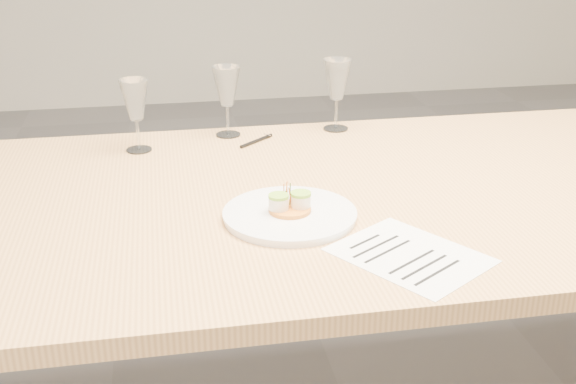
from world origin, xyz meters
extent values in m
cube|color=#E1A762|center=(0.00, 0.00, 0.73)|extent=(2.40, 1.00, 0.04)
cylinder|color=white|center=(-0.22, -0.13, 0.76)|extent=(0.27, 0.27, 0.01)
cylinder|color=white|center=(-0.22, -0.13, 0.76)|extent=(0.27, 0.27, 0.01)
cylinder|color=orange|center=(-0.22, -0.13, 0.77)|extent=(0.09, 0.09, 0.01)
cylinder|color=#F6E7C9|center=(-0.25, -0.13, 0.79)|extent=(0.04, 0.04, 0.02)
cylinder|color=#F6E7C9|center=(-0.20, -0.13, 0.79)|extent=(0.04, 0.04, 0.02)
cylinder|color=#97CA38|center=(-0.25, -0.13, 0.80)|extent=(0.04, 0.04, 0.01)
cylinder|color=#97CA38|center=(-0.20, -0.13, 0.80)|extent=(0.04, 0.04, 0.01)
cylinder|color=#C6BF6A|center=(-0.17, -0.17, 0.76)|extent=(0.04, 0.04, 0.00)
cube|color=white|center=(-0.04, -0.33, 0.75)|extent=(0.31, 0.33, 0.00)
cube|color=black|center=(-0.10, -0.26, 0.75)|extent=(0.07, 0.05, 0.00)
cube|color=black|center=(-0.09, -0.28, 0.75)|extent=(0.11, 0.08, 0.00)
cube|color=black|center=(-0.07, -0.31, 0.75)|extent=(0.11, 0.08, 0.00)
cube|color=black|center=(-0.04, -0.35, 0.75)|extent=(0.11, 0.08, 0.00)
cube|color=black|center=(-0.03, -0.38, 0.75)|extent=(0.11, 0.08, 0.00)
cube|color=black|center=(-0.01, -0.40, 0.75)|extent=(0.11, 0.08, 0.00)
cylinder|color=black|center=(-0.22, 0.36, 0.75)|extent=(0.10, 0.09, 0.01)
cube|color=silver|center=(-0.19, 0.39, 0.76)|extent=(0.02, 0.02, 0.00)
cylinder|color=white|center=(-0.53, 0.35, 0.75)|extent=(0.06, 0.06, 0.00)
cylinder|color=white|center=(-0.53, 0.35, 0.79)|extent=(0.01, 0.01, 0.08)
cone|color=white|center=(-0.53, 0.35, 0.88)|extent=(0.07, 0.07, 0.10)
cylinder|color=white|center=(-0.29, 0.43, 0.75)|extent=(0.07, 0.07, 0.00)
cylinder|color=white|center=(-0.29, 0.43, 0.79)|extent=(0.01, 0.01, 0.08)
cone|color=white|center=(-0.29, 0.43, 0.89)|extent=(0.08, 0.08, 0.10)
cylinder|color=white|center=(0.01, 0.43, 0.75)|extent=(0.07, 0.07, 0.00)
cylinder|color=white|center=(0.01, 0.43, 0.80)|extent=(0.01, 0.01, 0.08)
cone|color=white|center=(0.01, 0.43, 0.89)|extent=(0.08, 0.08, 0.11)
camera|label=1|loc=(-0.47, -1.44, 1.36)|focal=45.00mm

